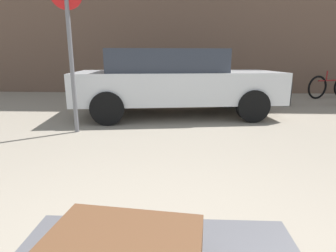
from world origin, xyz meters
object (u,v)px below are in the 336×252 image
object	(u,v)px
bicycle_leaning	(330,86)
no_parking_sign	(70,40)
parked_car	(174,81)
bollard_kerb_near	(286,94)

from	to	relation	value
bicycle_leaning	no_parking_sign	world-z (taller)	no_parking_sign
parked_car	bicycle_leaning	world-z (taller)	parked_car
bollard_kerb_near	no_parking_sign	world-z (taller)	no_parking_sign
parked_car	bollard_kerb_near	xyz separation A→B (m)	(2.97, 1.37, -0.44)
parked_car	no_parking_sign	distance (m)	2.39
parked_car	bollard_kerb_near	bearing A→B (deg)	24.83
bicycle_leaning	no_parking_sign	xyz separation A→B (m)	(-6.50, -4.40, 1.15)
bicycle_leaning	parked_car	bearing A→B (deg)	-149.76
bicycle_leaning	bollard_kerb_near	distance (m)	2.40
bicycle_leaning	no_parking_sign	distance (m)	7.93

